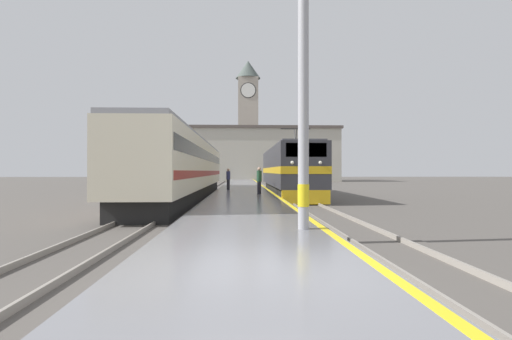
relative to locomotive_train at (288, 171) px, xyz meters
name	(u,v)px	position (x,y,z in m)	size (l,w,h in m)	color
ground_plane	(243,193)	(-3.50, 5.18, -1.99)	(200.00, 200.00, 0.00)	#514C47
platform	(243,193)	(-3.50, 0.18, -1.78)	(4.40, 140.00, 0.43)	slate
rail_track_near	(288,196)	(0.00, 0.18, -1.96)	(2.84, 140.00, 0.16)	#514C47
rail_track_far	(192,196)	(-7.52, 0.18, -1.96)	(2.83, 140.00, 0.16)	#514C47
locomotive_train	(288,171)	(0.00, 0.00, 0.00)	(2.92, 18.08, 4.88)	black
passenger_train	(188,167)	(-7.52, -2.34, 0.24)	(2.92, 30.20, 4.17)	black
catenary_mast	(305,66)	(-1.96, -20.74, 2.80)	(2.32, 0.31, 8.89)	#9E9EA3
person_on_platform	(228,178)	(-4.77, 2.21, -0.63)	(0.34, 0.34, 1.77)	#23232D
second_waiting_passenger	(259,180)	(-2.48, -4.71, -0.61)	(0.34, 0.34, 1.81)	#23232D
clock_tower	(248,117)	(-2.24, 53.26, 11.57)	(5.24, 5.24, 25.43)	#ADA393
station_building	(262,154)	(0.32, 45.66, 3.22)	(29.56, 8.99, 10.39)	#B7B2A3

